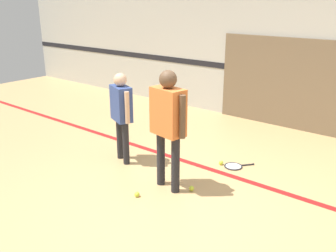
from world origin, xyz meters
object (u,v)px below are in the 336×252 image
at_px(person_student_left, 121,108).
at_px(tennis_ball_stray_left, 192,188).
at_px(racket_spare_on_floor, 235,166).
at_px(person_instructor, 168,118).
at_px(tennis_ball_near_instructor, 137,194).
at_px(tennis_ball_by_spare_racket, 221,163).

relative_size(person_student_left, tennis_ball_stray_left, 20.62).
bearing_deg(racket_spare_on_floor, person_instructor, -159.95).
xyz_separation_m(person_instructor, tennis_ball_stray_left, (0.29, 0.12, -0.93)).
bearing_deg(tennis_ball_near_instructor, racket_spare_on_floor, 71.44).
xyz_separation_m(person_instructor, tennis_ball_near_instructor, (-0.15, -0.43, -0.93)).
xyz_separation_m(person_student_left, tennis_ball_near_instructor, (0.92, -0.68, -0.81)).
height_order(racket_spare_on_floor, tennis_ball_by_spare_racket, tennis_ball_by_spare_racket).
distance_m(person_student_left, tennis_ball_by_spare_racket, 1.69).
relative_size(person_instructor, tennis_ball_stray_left, 23.67).
distance_m(tennis_ball_near_instructor, tennis_ball_stray_left, 0.71).
relative_size(person_instructor, tennis_ball_by_spare_racket, 23.67).
bearing_deg(tennis_ball_stray_left, person_student_left, 175.00).
bearing_deg(tennis_ball_by_spare_racket, tennis_ball_near_instructor, -102.37).
height_order(racket_spare_on_floor, tennis_ball_stray_left, tennis_ball_stray_left).
distance_m(person_instructor, racket_spare_on_floor, 1.52).
height_order(person_student_left, racket_spare_on_floor, person_student_left).
bearing_deg(racket_spare_on_floor, tennis_ball_near_instructor, -160.24).
xyz_separation_m(person_student_left, racket_spare_on_floor, (1.44, 0.87, -0.83)).
xyz_separation_m(tennis_ball_near_instructor, tennis_ball_by_spare_racket, (0.33, 1.49, 0.00)).
distance_m(racket_spare_on_floor, tennis_ball_stray_left, 1.00).
bearing_deg(person_instructor, racket_spare_on_floor, 81.48).
distance_m(tennis_ball_by_spare_racket, tennis_ball_stray_left, 0.94).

